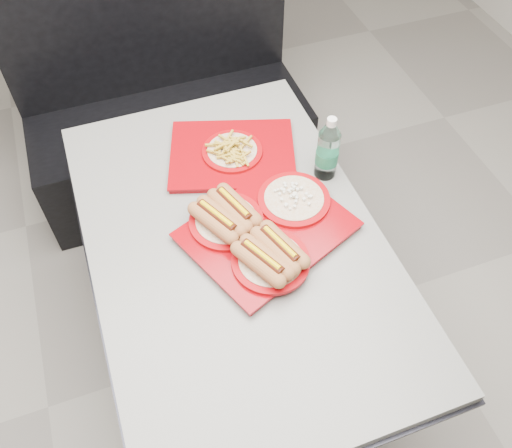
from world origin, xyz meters
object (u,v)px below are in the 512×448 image
object	(u,v)px
tray_near	(262,229)
tray_far	(232,152)
diner_table	(236,268)
booth_bench	(166,111)
water_bottle	(328,151)

from	to	relation	value
tray_near	tray_far	world-z (taller)	tray_near
diner_table	booth_bench	size ratio (longest dim) A/B	1.05
booth_bench	water_bottle	world-z (taller)	booth_bench
diner_table	tray_near	xyz separation A→B (m)	(0.08, -0.02, 0.20)
diner_table	water_bottle	bearing A→B (deg)	23.03
tray_far	diner_table	bearing A→B (deg)	-107.22
booth_bench	tray_far	xyz separation A→B (m)	(0.11, -0.75, 0.37)
tray_far	water_bottle	xyz separation A→B (m)	(0.28, -0.18, 0.08)
diner_table	water_bottle	distance (m)	0.50
diner_table	water_bottle	world-z (taller)	water_bottle
booth_bench	tray_near	bearing A→B (deg)	-85.72
diner_table	booth_bench	distance (m)	1.11
diner_table	tray_far	world-z (taller)	tray_far
booth_bench	tray_far	world-z (taller)	booth_bench
tray_far	water_bottle	bearing A→B (deg)	-33.32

